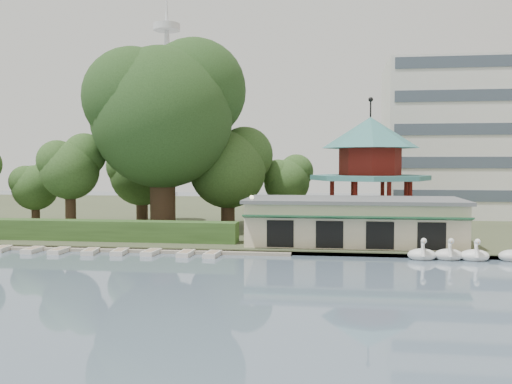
% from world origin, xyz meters
% --- Properties ---
extents(ground_plane, '(220.00, 220.00, 0.00)m').
position_xyz_m(ground_plane, '(0.00, 0.00, 0.00)').
color(ground_plane, slate).
rests_on(ground_plane, ground).
extents(shore, '(220.00, 70.00, 0.40)m').
position_xyz_m(shore, '(0.00, 52.00, 0.20)').
color(shore, '#424930').
rests_on(shore, ground).
extents(embankment, '(220.00, 0.60, 0.30)m').
position_xyz_m(embankment, '(0.00, 17.30, 0.15)').
color(embankment, gray).
rests_on(embankment, ground).
extents(dock, '(34.00, 1.60, 0.24)m').
position_xyz_m(dock, '(-12.00, 17.20, 0.12)').
color(dock, gray).
rests_on(dock, ground).
extents(boathouse, '(18.60, 9.39, 3.90)m').
position_xyz_m(boathouse, '(10.00, 21.97, 2.37)').
color(boathouse, beige).
rests_on(boathouse, shore).
extents(pavilion, '(12.40, 12.40, 13.50)m').
position_xyz_m(pavilion, '(12.00, 32.00, 7.48)').
color(pavilion, beige).
rests_on(pavilion, shore).
extents(broadcast_tower, '(8.00, 8.00, 96.00)m').
position_xyz_m(broadcast_tower, '(-42.00, 140.00, 33.98)').
color(broadcast_tower, silver).
rests_on(broadcast_tower, ground).
extents(hedge, '(30.00, 2.00, 1.80)m').
position_xyz_m(hedge, '(-15.00, 20.50, 1.30)').
color(hedge, '#325222').
rests_on(hedge, shore).
extents(lamp_post, '(0.36, 0.36, 4.28)m').
position_xyz_m(lamp_post, '(1.50, 19.00, 3.34)').
color(lamp_post, black).
rests_on(lamp_post, shore).
extents(big_tree, '(15.76, 14.69, 19.92)m').
position_xyz_m(big_tree, '(-8.80, 28.23, 12.95)').
color(big_tree, '#3A281C').
rests_on(big_tree, shore).
extents(small_trees, '(38.92, 16.82, 10.91)m').
position_xyz_m(small_trees, '(-11.60, 32.04, 6.60)').
color(small_trees, '#3A281C').
rests_on(small_trees, shore).
extents(moored_rowboats, '(27.13, 2.72, 0.36)m').
position_xyz_m(moored_rowboats, '(-13.95, 15.75, 0.18)').
color(moored_rowboats, beige).
rests_on(moored_rowboats, ground).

